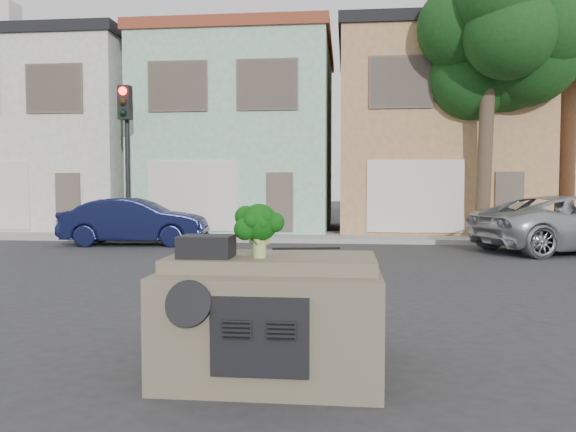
% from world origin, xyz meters
% --- Properties ---
extents(ground_plane, '(120.00, 120.00, 0.00)m').
position_xyz_m(ground_plane, '(0.00, 0.00, 0.00)').
color(ground_plane, '#303033').
rests_on(ground_plane, ground).
extents(sidewalk, '(40.00, 3.00, 0.15)m').
position_xyz_m(sidewalk, '(0.00, 10.50, 0.07)').
color(sidewalk, gray).
rests_on(sidewalk, ground).
extents(townhouse_white, '(7.20, 8.20, 7.55)m').
position_xyz_m(townhouse_white, '(-11.00, 14.50, 3.77)').
color(townhouse_white, silver).
rests_on(townhouse_white, ground).
extents(townhouse_mint, '(7.20, 8.20, 7.55)m').
position_xyz_m(townhouse_mint, '(-3.50, 14.50, 3.77)').
color(townhouse_mint, '#98C7AA').
rests_on(townhouse_mint, ground).
extents(townhouse_tan, '(7.20, 8.20, 7.55)m').
position_xyz_m(townhouse_tan, '(4.00, 14.50, 3.77)').
color(townhouse_tan, tan).
rests_on(townhouse_tan, ground).
extents(navy_sedan, '(4.43, 1.92, 1.42)m').
position_xyz_m(navy_sedan, '(-5.66, 8.04, 0.00)').
color(navy_sedan, '#101537').
rests_on(navy_sedan, ground).
extents(silver_pickup, '(6.00, 4.12, 1.53)m').
position_xyz_m(silver_pickup, '(6.87, 7.48, 0.00)').
color(silver_pickup, '#ADAFB5').
rests_on(silver_pickup, ground).
extents(traffic_signal, '(0.40, 0.40, 5.10)m').
position_xyz_m(traffic_signal, '(-6.50, 9.50, 2.55)').
color(traffic_signal, black).
rests_on(traffic_signal, ground).
extents(tree_near, '(4.40, 4.00, 8.50)m').
position_xyz_m(tree_near, '(5.00, 9.80, 4.25)').
color(tree_near, '#133B13').
rests_on(tree_near, ground).
extents(car_dashboard, '(2.00, 1.80, 1.12)m').
position_xyz_m(car_dashboard, '(0.00, -3.00, 0.56)').
color(car_dashboard, '#695E48').
rests_on(car_dashboard, ground).
extents(instrument_hump, '(0.48, 0.38, 0.20)m').
position_xyz_m(instrument_hump, '(-0.58, -3.35, 1.22)').
color(instrument_hump, black).
rests_on(instrument_hump, car_dashboard).
extents(wiper_arm, '(0.69, 0.15, 0.02)m').
position_xyz_m(wiper_arm, '(0.28, -2.62, 1.13)').
color(wiper_arm, black).
rests_on(wiper_arm, car_dashboard).
extents(broccoli, '(0.58, 0.58, 0.50)m').
position_xyz_m(broccoli, '(-0.10, -3.32, 1.37)').
color(broccoli, '#0A3909').
rests_on(broccoli, car_dashboard).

